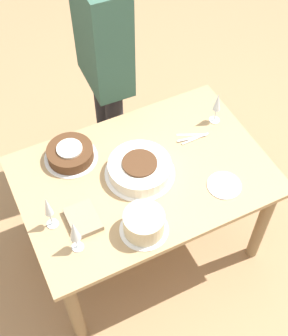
{
  "coord_description": "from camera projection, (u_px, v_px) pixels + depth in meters",
  "views": [
    {
      "loc": [
        0.65,
        1.32,
        2.67
      ],
      "look_at": [
        0.0,
        0.0,
        0.78
      ],
      "focal_mm": 50.0,
      "sensor_mm": 36.0,
      "label": 1
    }
  ],
  "objects": [
    {
      "name": "ground_plane",
      "position": [
        144.0,
        242.0,
        3.01
      ],
      "size": [
        12.0,
        12.0,
        0.0
      ],
      "primitive_type": "plane",
      "color": "#A87F56"
    },
    {
      "name": "dining_table",
      "position": [
        144.0,
        187.0,
        2.53
      ],
      "size": [
        1.31,
        0.88,
        0.73
      ],
      "color": "tan",
      "rests_on": "ground_plane"
    },
    {
      "name": "cake_center_white",
      "position": [
        140.0,
        168.0,
        2.41
      ],
      "size": [
        0.37,
        0.37,
        0.09
      ],
      "color": "white",
      "rests_on": "dining_table"
    },
    {
      "name": "cake_front_chocolate",
      "position": [
        70.0,
        153.0,
        2.48
      ],
      "size": [
        0.29,
        0.29,
        0.08
      ],
      "color": "white",
      "rests_on": "dining_table"
    },
    {
      "name": "cake_back_decorated",
      "position": [
        144.0,
        223.0,
        2.19
      ],
      "size": [
        0.24,
        0.24,
        0.12
      ],
      "color": "white",
      "rests_on": "dining_table"
    },
    {
      "name": "wine_glass_near",
      "position": [
        74.0,
        232.0,
        2.06
      ],
      "size": [
        0.06,
        0.06,
        0.21
      ],
      "color": "silver",
      "rests_on": "dining_table"
    },
    {
      "name": "wine_glass_far",
      "position": [
        48.0,
        208.0,
        2.14
      ],
      "size": [
        0.06,
        0.06,
        0.22
      ],
      "color": "silver",
      "rests_on": "dining_table"
    },
    {
      "name": "wine_glass_extra",
      "position": [
        217.0,
        103.0,
        2.57
      ],
      "size": [
        0.06,
        0.06,
        0.2
      ],
      "color": "silver",
      "rests_on": "dining_table"
    },
    {
      "name": "dessert_plate_left",
      "position": [
        224.0,
        185.0,
        2.39
      ],
      "size": [
        0.18,
        0.18,
        0.01
      ],
      "color": "silver",
      "rests_on": "dining_table"
    },
    {
      "name": "fork_pile",
      "position": [
        193.0,
        137.0,
        2.59
      ],
      "size": [
        0.19,
        0.09,
        0.01
      ],
      "color": "silver",
      "rests_on": "dining_table"
    },
    {
      "name": "napkin_stack",
      "position": [
        83.0,
        219.0,
        2.25
      ],
      "size": [
        0.14,
        0.18,
        0.03
      ],
      "color": "gray",
      "rests_on": "dining_table"
    },
    {
      "name": "person_cutting",
      "position": [
        104.0,
        54.0,
        2.66
      ],
      "size": [
        0.24,
        0.41,
        1.61
      ],
      "rotation": [
        0.0,
        0.0,
        1.53
      ],
      "color": "#232328",
      "rests_on": "ground_plane"
    }
  ]
}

